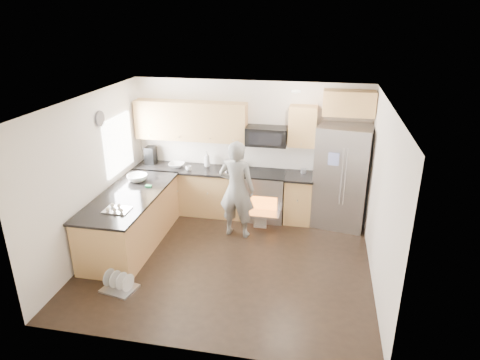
% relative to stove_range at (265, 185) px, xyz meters
% --- Properties ---
extents(ground, '(4.50, 4.50, 0.00)m').
position_rel_stove_range_xyz_m(ground, '(-0.35, -1.69, -0.68)').
color(ground, black).
rests_on(ground, ground).
extents(room_shell, '(4.54, 4.04, 2.62)m').
position_rel_stove_range_xyz_m(room_shell, '(-0.39, -1.68, 1.00)').
color(room_shell, white).
rests_on(room_shell, ground).
extents(back_cabinet_run, '(4.45, 0.64, 2.50)m').
position_rel_stove_range_xyz_m(back_cabinet_run, '(-0.94, 0.06, 0.29)').
color(back_cabinet_run, tan).
rests_on(back_cabinet_run, ground).
extents(peninsula, '(0.96, 2.36, 1.04)m').
position_rel_stove_range_xyz_m(peninsula, '(-2.10, -1.44, -0.21)').
color(peninsula, tan).
rests_on(peninsula, ground).
extents(stove_range, '(0.76, 0.97, 1.79)m').
position_rel_stove_range_xyz_m(stove_range, '(0.00, 0.00, 0.00)').
color(stove_range, '#B7B7BC').
rests_on(stove_range, ground).
extents(refrigerator, '(1.05, 0.88, 1.91)m').
position_rel_stove_range_xyz_m(refrigerator, '(1.42, 0.01, 0.28)').
color(refrigerator, '#B7B7BC').
rests_on(refrigerator, ground).
extents(person, '(0.69, 0.49, 1.77)m').
position_rel_stove_range_xyz_m(person, '(-0.39, -0.79, 0.21)').
color(person, gray).
rests_on(person, ground).
extents(dish_rack, '(0.54, 0.47, 0.29)m').
position_rel_stove_range_xyz_m(dish_rack, '(-1.74, -2.74, -0.60)').
color(dish_rack, '#B7B7BC').
rests_on(dish_rack, ground).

